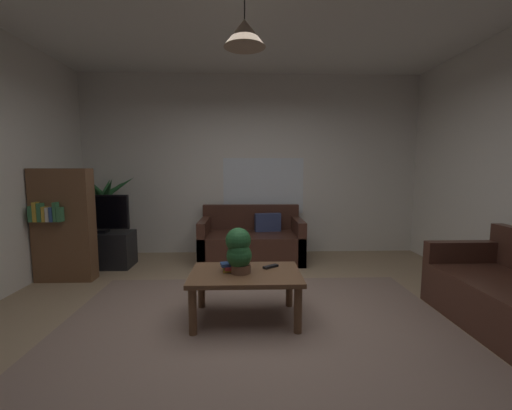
{
  "coord_description": "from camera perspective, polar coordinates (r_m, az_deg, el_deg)",
  "views": [
    {
      "loc": [
        -0.1,
        -2.78,
        1.4
      ],
      "look_at": [
        0.0,
        0.3,
        1.05
      ],
      "focal_mm": 22.73,
      "sensor_mm": 36.0,
      "label": 1
    }
  ],
  "objects": [
    {
      "name": "remote_on_table_0",
      "position": [
        3.17,
        2.59,
        -10.76
      ],
      "size": [
        0.16,
        0.14,
        0.02
      ],
      "primitive_type": "cube",
      "rotation": [
        0.0,
        0.0,
        2.21
      ],
      "color": "black",
      "rests_on": "coffee_table"
    },
    {
      "name": "rug",
      "position": [
        2.94,
        0.34,
        -21.91
      ],
      "size": [
        3.54,
        2.8,
        0.01
      ],
      "primitive_type": "cube",
      "color": "gray",
      "rests_on": "ground"
    },
    {
      "name": "wall_back",
      "position": [
        5.36,
        -0.8,
        6.99
      ],
      "size": [
        5.56,
        0.06,
        2.9
      ],
      "primitive_type": "cube",
      "color": "silver",
      "rests_on": "ground"
    },
    {
      "name": "tv",
      "position": [
        5.05,
        -26.09,
        -1.32
      ],
      "size": [
        0.86,
        0.16,
        0.53
      ],
      "color": "black",
      "rests_on": "tv_stand"
    },
    {
      "name": "bookshelf_corner",
      "position": [
        4.66,
        -30.84,
        -2.99
      ],
      "size": [
        0.7,
        0.31,
        1.4
      ],
      "color": "brown",
      "rests_on": "ground"
    },
    {
      "name": "tv_stand",
      "position": [
        5.16,
        -25.7,
        -7.07
      ],
      "size": [
        0.9,
        0.44,
        0.5
      ],
      "primitive_type": "cube",
      "color": "black",
      "rests_on": "ground"
    },
    {
      "name": "book_on_table_0",
      "position": [
        3.07,
        -4.51,
        -11.31
      ],
      "size": [
        0.15,
        0.11,
        0.03
      ],
      "primitive_type": "cube",
      "rotation": [
        0.0,
        0.0,
        0.08
      ],
      "color": "gold",
      "rests_on": "coffee_table"
    },
    {
      "name": "couch_under_window",
      "position": [
        4.98,
        -0.78,
        -6.59
      ],
      "size": [
        1.53,
        0.84,
        0.82
      ],
      "color": "#47281E",
      "rests_on": "ground"
    },
    {
      "name": "coffee_table",
      "position": [
        3.06,
        -1.86,
        -13.03
      ],
      "size": [
        1.01,
        0.66,
        0.45
      ],
      "color": "brown",
      "rests_on": "ground"
    },
    {
      "name": "potted_palm_corner",
      "position": [
        5.49,
        -24.99,
        -2.1
      ],
      "size": [
        0.93,
        0.79,
        1.31
      ],
      "color": "brown",
      "rests_on": "ground"
    },
    {
      "name": "book_on_table_1",
      "position": [
        3.05,
        -4.42,
        -10.9
      ],
      "size": [
        0.13,
        0.13,
        0.03
      ],
      "primitive_type": "cube",
      "rotation": [
        0.0,
        0.0,
        0.11
      ],
      "color": "#B22D2D",
      "rests_on": "coffee_table"
    },
    {
      "name": "floor",
      "position": [
        3.12,
        0.19,
        -20.39
      ],
      "size": [
        5.44,
        5.1,
        0.02
      ],
      "primitive_type": "cube",
      "color": "#9E8466",
      "rests_on": "ground"
    },
    {
      "name": "potted_plant_on_table",
      "position": [
        2.96,
        -3.03,
        -7.96
      ],
      "size": [
        0.24,
        0.24,
        0.42
      ],
      "color": "brown",
      "rests_on": "coffee_table"
    },
    {
      "name": "pendant_lamp",
      "position": [
        3.1,
        -2.03,
        27.99
      ],
      "size": [
        0.36,
        0.36,
        0.47
      ],
      "color": "black"
    },
    {
      "name": "window_pane",
      "position": [
        5.35,
        1.3,
        3.37
      ],
      "size": [
        1.32,
        0.01,
        0.91
      ],
      "primitive_type": "cube",
      "color": "white"
    },
    {
      "name": "book_on_table_2",
      "position": [
        3.05,
        -4.74,
        -10.34
      ],
      "size": [
        0.17,
        0.14,
        0.03
      ],
      "primitive_type": "cube",
      "rotation": [
        0.0,
        0.0,
        0.23
      ],
      "color": "#2D4C8C",
      "rests_on": "coffee_table"
    }
  ]
}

